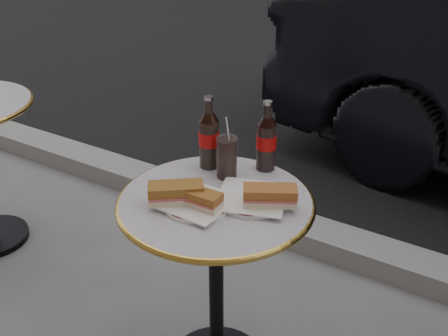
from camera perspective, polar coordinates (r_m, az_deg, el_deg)
The scene contains 10 objects.
curb at distance 2.80m, azimuth 9.23°, elevation -6.95°, with size 40.00×0.20×0.12m, color gray.
bistro_table at distance 1.96m, azimuth -0.78°, elevation -12.35°, with size 0.62×0.62×0.73m, color #BAB2C4, non-canonical shape.
plate_left at distance 1.72m, azimuth -2.75°, elevation -3.66°, with size 0.21×0.21×0.01m, color white.
plate_right at distance 1.74m, azimuth 2.85°, elevation -3.16°, with size 0.22×0.22×0.01m, color silver.
sandwich_left_a at distance 1.70m, azimuth -4.89°, elevation -2.63°, with size 0.17×0.08×0.06m, color #905C24.
sandwich_left_b at distance 1.68m, azimuth -2.56°, elevation -3.18°, with size 0.14×0.07×0.05m, color #965B26.
sandwich_right at distance 1.69m, azimuth 4.69°, elevation -2.92°, with size 0.16×0.08×0.06m, color #A15C28.
cola_bottle_left at distance 1.89m, azimuth -1.54°, elevation 3.66°, with size 0.07×0.07×0.26m, color black, non-canonical shape.
cola_bottle_right at distance 1.88m, azimuth 4.34°, elevation 3.30°, with size 0.07×0.07×0.25m, color black, non-canonical shape.
cola_glass at distance 1.84m, azimuth 0.29°, elevation 1.09°, with size 0.07×0.07×0.14m, color black.
Camera 1 is at (0.81, -1.26, 1.64)m, focal length 45.00 mm.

